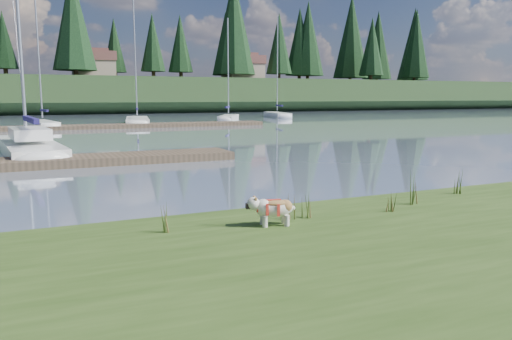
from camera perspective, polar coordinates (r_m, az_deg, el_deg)
name	(u,v)px	position (r m, az deg, el deg)	size (l,w,h in m)	color
ground	(78,129)	(40.39, -19.64, 4.43)	(200.00, 200.00, 0.00)	#8292AC
bank	(372,311)	(5.80, 13.08, -15.39)	(60.00, 9.00, 0.35)	#37511D
ridge	(52,96)	(83.25, -22.24, 7.85)	(200.00, 20.00, 5.00)	#1D3218
bulldog	(273,207)	(8.35, 1.99, -4.28)	(0.83, 0.44, 0.49)	silver
sailboat_main	(27,143)	(24.27, -24.71, 2.78)	(2.96, 10.10, 14.20)	white
dock_near	(11,164)	(19.34, -26.24, 0.62)	(16.00, 2.00, 0.30)	#4C3D2C
dock_far	(105,126)	(40.59, -16.83, 4.79)	(26.00, 2.20, 0.30)	#4C3D2C
sailboat_bg_2	(41,124)	(43.07, -23.33, 4.90)	(2.46, 7.07, 10.54)	white
sailboat_bg_3	(137,120)	(46.69, -13.42, 5.57)	(3.56, 9.65, 13.74)	white
sailboat_bg_4	(229,117)	(51.22, -3.07, 6.03)	(4.47, 6.63, 10.20)	white
sailboat_bg_5	(276,114)	(59.77, 2.26, 6.37)	(3.35, 8.36, 11.70)	white
weed_0	(290,207)	(8.80, 3.91, -4.28)	(0.17, 0.14, 0.50)	#475B23
weed_1	(306,204)	(8.93, 5.69, -3.93)	(0.17, 0.14, 0.57)	#475B23
weed_2	(413,189)	(10.44, 17.46, -2.07)	(0.17, 0.14, 0.74)	#475B23
weed_3	(163,219)	(8.02, -10.58, -5.53)	(0.17, 0.14, 0.55)	#475B23
weed_4	(392,201)	(9.68, 15.24, -3.44)	(0.17, 0.14, 0.48)	#475B23
weed_5	(458,182)	(11.87, 22.08, -1.28)	(0.17, 0.14, 0.63)	#475B23
mud_lip	(227,226)	(9.50, -3.30, -6.36)	(60.00, 0.50, 0.14)	#33281C
conifer_4	(73,19)	(77.17, -20.17, 15.86)	(6.16, 6.16, 15.10)	#382619
conifer_5	(153,42)	(82.66, -11.73, 14.08)	(3.96, 3.96, 10.35)	#382619
conifer_6	(234,25)	(84.99, -2.55, 16.23)	(7.04, 7.04, 17.00)	#382619
conifer_7	(300,42)	(93.46, 5.00, 14.39)	(5.28, 5.28, 13.20)	#382619
conifer_8	(372,47)	(97.13, 13.10, 13.58)	(4.62, 4.62, 11.77)	#382619
conifer_9	(416,44)	(107.78, 17.79, 13.59)	(5.94, 5.94, 14.62)	#382619
house_1	(93,64)	(81.85, -18.10, 11.43)	(6.30, 5.30, 4.65)	gray
house_2	(243,67)	(86.02, -1.51, 11.67)	(6.30, 5.30, 4.65)	gray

